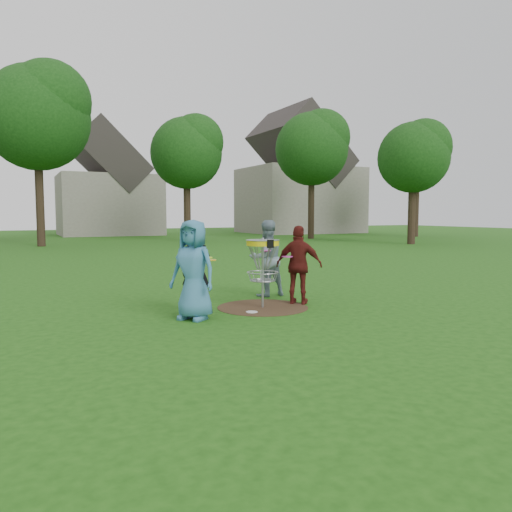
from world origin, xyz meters
name	(u,v)px	position (x,y,z in m)	size (l,w,h in m)	color
ground	(263,307)	(0.00, 0.00, 0.00)	(100.00, 100.00, 0.00)	#19470F
dirt_patch	(263,307)	(0.00, 0.00, 0.00)	(1.80, 1.80, 0.01)	#47331E
player_blue	(193,270)	(-1.58, -0.44, 0.88)	(0.86, 0.56, 1.75)	teal
player_black	(196,270)	(-1.34, 0.11, 0.80)	(0.58, 0.38, 1.60)	black
player_grey	(266,258)	(0.70, 1.19, 0.85)	(0.83, 0.65, 1.71)	gray
player_maroon	(299,265)	(0.84, 0.01, 0.81)	(0.95, 0.39, 1.61)	#511512
disc_on_grass	(252,312)	(-0.41, -0.37, 0.01)	(0.22, 0.22, 0.02)	silver
disc_golf_basket	(263,256)	(0.00, 0.00, 1.02)	(0.66, 0.67, 1.38)	#9EA0A5
held_discs	(245,256)	(-0.31, 0.17, 1.02)	(2.09, 1.54, 0.11)	#D2F91B
tree_row	(105,135)	(0.44, 20.67, 6.21)	(51.20, 17.42, 9.90)	#38281C
house_row	(135,185)	(4.78, 33.07, 4.14)	(44.50, 10.65, 11.62)	gray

